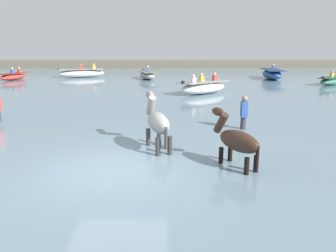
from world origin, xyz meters
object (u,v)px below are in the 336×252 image
Objects in this scene: boat_distant_east at (147,75)px; boat_near_starboard at (13,76)px; boat_far_inshore at (331,81)px; boat_far_offshore at (272,74)px; horse_trailing_dark_bay at (237,142)px; boat_mid_channel at (203,87)px; boat_near_port at (81,73)px; person_spectator_far at (244,117)px; horse_lead_grey at (158,124)px.

boat_near_starboard is at bearing -176.17° from boat_distant_east.
boat_far_offshore is (-2.96, 4.28, 0.13)m from boat_far_inshore.
horse_trailing_dark_bay is 0.67× the size of boat_far_inshore.
boat_far_offshore is (6.92, 8.60, 0.03)m from boat_mid_channel.
boat_near_starboard is 5.64m from boat_near_port.
boat_mid_channel is 1.05× the size of boat_distant_east.
boat_far_inshore is (10.51, 16.49, -0.33)m from horse_trailing_dark_bay.
horse_trailing_dark_bay reaches higher than boat_far_inshore.
person_spectator_far is (-9.47, -12.84, 0.14)m from boat_far_inshore.
boat_far_offshore reaches higher than boat_near_starboard.
boat_far_offshore is (21.94, 0.50, 0.12)m from boat_near_starboard.
boat_far_inshore is 0.81× the size of boat_distant_east.
boat_far_offshore is at bearing -1.30° from boat_distant_east.
boat_far_inshore is 1.64× the size of person_spectator_far.
horse_lead_grey is at bearing -142.73° from person_spectator_far.
horse_lead_grey reaches higher than boat_near_port.
horse_trailing_dark_bay is 0.54× the size of boat_distant_east.
horse_lead_grey is at bearing -103.33° from boat_mid_channel.
person_spectator_far is (-6.51, -17.11, 0.01)m from boat_far_offshore.
boat_far_inshore is 15.95m from person_spectator_far.
boat_near_port is at bearing 174.20° from boat_far_offshore.
boat_far_inshore reaches higher than boat_near_starboard.
boat_near_port reaches higher than boat_distant_east.
boat_near_port is at bearing 109.06° from horse_lead_grey.
boat_near_port is at bearing 133.66° from boat_mid_channel.
boat_near_starboard is at bearing 151.66° from boat_mid_channel.
boat_mid_channel is at bearing -128.83° from boat_far_offshore.
boat_near_starboard is (-12.46, 18.86, -0.44)m from horse_lead_grey.
boat_mid_channel is at bearing -156.36° from boat_far_inshore.
boat_far_offshore is at bearing 1.32° from boat_near_starboard.
horse_trailing_dark_bay is (1.92, -1.41, -0.12)m from horse_lead_grey.
boat_distant_east is at bearing 3.83° from boat_near_starboard.
boat_far_offshore is at bearing 51.17° from boat_mid_channel.
boat_far_inshore is at bearing 23.64° from boat_mid_channel.
horse_lead_grey is at bearing -86.27° from boat_distant_east.
boat_mid_channel is (2.55, 10.76, -0.35)m from horse_lead_grey.
boat_far_offshore is at bearing 69.16° from person_spectator_far.
boat_mid_channel is 9.64m from boat_distant_east.
boat_distant_east is at bearing -13.64° from boat_near_port.
boat_far_inshore is 0.62× the size of boat_near_port.
boat_near_starboard is 1.00× the size of boat_far_inshore.
boat_near_port is 2.62× the size of person_spectator_far.
horse_lead_grey is 0.60× the size of boat_distant_east.
boat_mid_channel is at bearing 76.67° from horse_lead_grey.
boat_mid_channel is 14.24m from boat_near_port.
boat_near_port is at bearing 23.03° from boat_near_starboard.
boat_far_offshore reaches higher than person_spectator_far.
boat_far_offshore is 18.31m from person_spectator_far.
horse_lead_grey reaches higher than boat_distant_east.
boat_far_inshore is at bearing -55.36° from boat_far_offshore.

